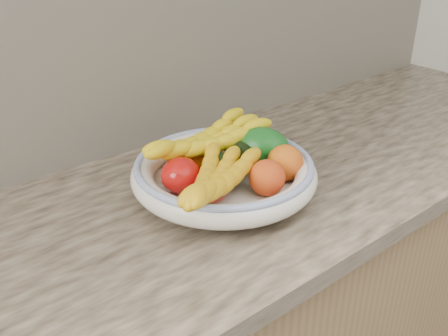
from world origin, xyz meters
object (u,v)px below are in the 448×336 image
Objects in this scene: green_mango at (262,147)px; banana_bunch_back at (206,145)px; banana_bunch_front at (215,184)px; fruit_bowl at (224,173)px.

green_mango is 0.39× the size of banana_bunch_back.
fruit_bowl is at bearing 8.64° from banana_bunch_front.
fruit_bowl is 1.27× the size of banana_bunch_front.
banana_bunch_back is at bearing 117.83° from green_mango.
fruit_bowl is 0.11m from green_mango.
green_mango is 0.20m from banana_bunch_front.
green_mango is at bearing 1.22° from fruit_bowl.
fruit_bowl is at bearing -94.38° from banana_bunch_back.
green_mango is at bearing -33.18° from banana_bunch_back.
green_mango is (0.11, 0.00, 0.03)m from fruit_bowl.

